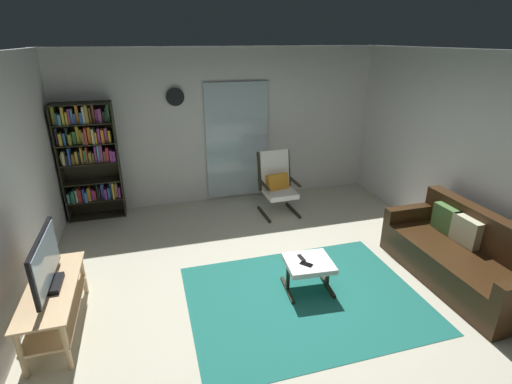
# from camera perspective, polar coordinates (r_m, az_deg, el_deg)

# --- Properties ---
(ground_plane) EXTENTS (7.02, 7.02, 0.00)m
(ground_plane) POSITION_cam_1_polar(r_m,az_deg,el_deg) (4.61, 3.43, -14.26)
(ground_plane) COLOR beige
(wall_back) EXTENTS (5.60, 0.06, 2.60)m
(wall_back) POSITION_cam_1_polar(r_m,az_deg,el_deg) (6.67, -4.67, 9.63)
(wall_back) COLOR silver
(wall_back) RESTS_ON ground
(wall_right) EXTENTS (0.06, 6.00, 2.60)m
(wall_right) POSITION_cam_1_polar(r_m,az_deg,el_deg) (5.48, 31.53, 3.66)
(wall_right) COLOR silver
(wall_right) RESTS_ON ground
(glass_door_panel) EXTENTS (1.10, 0.01, 2.00)m
(glass_door_panel) POSITION_cam_1_polar(r_m,az_deg,el_deg) (6.71, -2.79, 7.55)
(glass_door_panel) COLOR silver
(area_rug) EXTENTS (2.57, 1.96, 0.01)m
(area_rug) POSITION_cam_1_polar(r_m,az_deg,el_deg) (4.50, 7.24, -15.41)
(area_rug) COLOR #1D675D
(area_rug) RESTS_ON ground
(tv_stand) EXTENTS (0.45, 1.23, 0.51)m
(tv_stand) POSITION_cam_1_polar(r_m,az_deg,el_deg) (4.35, -27.83, -14.24)
(tv_stand) COLOR tan
(tv_stand) RESTS_ON ground
(television) EXTENTS (0.20, 0.91, 0.54)m
(television) POSITION_cam_1_polar(r_m,az_deg,el_deg) (4.13, -28.85, -9.36)
(television) COLOR black
(television) RESTS_ON tv_stand
(bookshelf_near_tv) EXTENTS (0.86, 0.30, 1.84)m
(bookshelf_near_tv) POSITION_cam_1_polar(r_m,az_deg,el_deg) (6.48, -23.69, 5.03)
(bookshelf_near_tv) COLOR black
(bookshelf_near_tv) RESTS_ON ground
(leather_sofa) EXTENTS (0.82, 1.90, 0.84)m
(leather_sofa) POSITION_cam_1_polar(r_m,az_deg,el_deg) (5.22, 28.37, -8.52)
(leather_sofa) COLOR #372110
(leather_sofa) RESTS_ON ground
(lounge_armchair) EXTENTS (0.58, 0.66, 1.02)m
(lounge_armchair) POSITION_cam_1_polar(r_m,az_deg,el_deg) (6.29, 3.15, 1.62)
(lounge_armchair) COLOR black
(lounge_armchair) RESTS_ON ground
(ottoman) EXTENTS (0.56, 0.52, 0.38)m
(ottoman) POSITION_cam_1_polar(r_m,az_deg,el_deg) (4.47, 7.84, -10.89)
(ottoman) COLOR white
(ottoman) RESTS_ON ground
(tv_remote) EXTENTS (0.05, 0.15, 0.02)m
(tv_remote) POSITION_cam_1_polar(r_m,az_deg,el_deg) (4.46, 6.81, -9.74)
(tv_remote) COLOR black
(tv_remote) RESTS_ON ottoman
(cell_phone) EXTENTS (0.14, 0.15, 0.01)m
(cell_phone) POSITION_cam_1_polar(r_m,az_deg,el_deg) (4.37, 7.52, -10.61)
(cell_phone) COLOR black
(cell_phone) RESTS_ON ottoman
(wall_clock) EXTENTS (0.29, 0.03, 0.29)m
(wall_clock) POSITION_cam_1_polar(r_m,az_deg,el_deg) (6.39, -11.96, 13.71)
(wall_clock) COLOR silver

